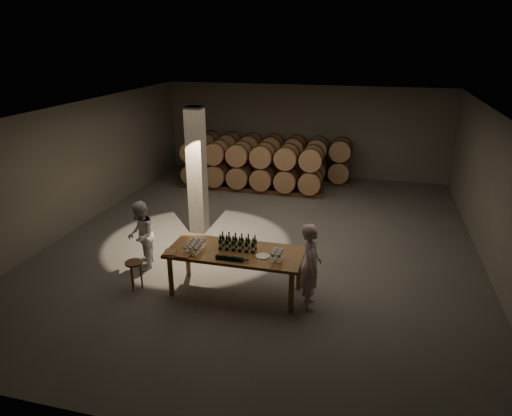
% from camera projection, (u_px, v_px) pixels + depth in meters
% --- Properties ---
extents(room, '(12.00, 12.00, 12.00)m').
position_uv_depth(room, '(197.00, 171.00, 11.35)').
color(room, '#585652').
rests_on(room, ground).
extents(tasting_table, '(2.60, 1.10, 0.90)m').
position_uv_depth(tasting_table, '(235.00, 256.00, 8.77)').
color(tasting_table, brown).
rests_on(tasting_table, ground).
extents(barrel_stack_back, '(5.48, 0.95, 1.57)m').
position_uv_depth(barrel_stack_back, '(273.00, 156.00, 15.96)').
color(barrel_stack_back, '#52321C').
rests_on(barrel_stack_back, ground).
extents(barrel_stack_front, '(4.70, 0.95, 1.57)m').
position_uv_depth(barrel_stack_front, '(252.00, 166.00, 14.79)').
color(barrel_stack_front, '#52321C').
rests_on(barrel_stack_front, ground).
extents(bottle_cluster, '(0.73, 0.23, 0.31)m').
position_uv_depth(bottle_cluster, '(238.00, 244.00, 8.76)').
color(bottle_cluster, black).
rests_on(bottle_cluster, tasting_table).
extents(lying_bottles, '(0.63, 0.08, 0.08)m').
position_uv_depth(lying_bottles, '(230.00, 258.00, 8.36)').
color(lying_bottles, black).
rests_on(lying_bottles, tasting_table).
extents(glass_cluster_left, '(0.30, 0.52, 0.16)m').
position_uv_depth(glass_cluster_left, '(195.00, 244.00, 8.77)').
color(glass_cluster_left, silver).
rests_on(glass_cluster_left, tasting_table).
extents(glass_cluster_right, '(0.20, 0.31, 0.19)m').
position_uv_depth(glass_cluster_right, '(277.00, 253.00, 8.36)').
color(glass_cluster_right, silver).
rests_on(glass_cluster_right, tasting_table).
extents(plate, '(0.27, 0.27, 0.02)m').
position_uv_depth(plate, '(263.00, 256.00, 8.52)').
color(plate, white).
rests_on(plate, tasting_table).
extents(notebook_near, '(0.27, 0.22, 0.03)m').
position_uv_depth(notebook_near, '(183.00, 255.00, 8.53)').
color(notebook_near, brown).
rests_on(notebook_near, tasting_table).
extents(notebook_corner, '(0.28, 0.33, 0.02)m').
position_uv_depth(notebook_corner, '(170.00, 252.00, 8.66)').
color(notebook_corner, brown).
rests_on(notebook_corner, tasting_table).
extents(pen, '(0.16, 0.03, 0.01)m').
position_uv_depth(pen, '(193.00, 257.00, 8.49)').
color(pen, black).
rests_on(pen, tasting_table).
extents(stool, '(0.35, 0.35, 0.59)m').
position_uv_depth(stool, '(134.00, 267.00, 9.02)').
color(stool, '#52321C').
rests_on(stool, ground).
extents(person_man, '(0.55, 0.69, 1.67)m').
position_uv_depth(person_man, '(311.00, 266.00, 8.30)').
color(person_man, beige).
rests_on(person_man, ground).
extents(person_woman, '(0.80, 0.90, 1.52)m').
position_uv_depth(person_woman, '(141.00, 236.00, 9.75)').
color(person_woman, silver).
rests_on(person_woman, ground).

